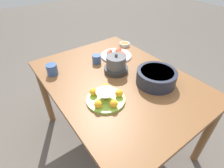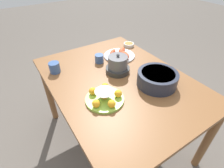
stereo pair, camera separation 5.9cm
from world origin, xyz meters
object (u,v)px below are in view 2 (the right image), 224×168
(dining_table, at_px, (118,88))
(serving_bowl, at_px, (157,78))
(cake_plate, at_px, (105,97))
(sauce_bowl, at_px, (129,45))
(cup_far, at_px, (99,59))
(seafood_platter, at_px, (120,54))
(cup_near, at_px, (55,67))
(warming_pot, at_px, (118,65))

(dining_table, height_order, serving_bowl, serving_bowl)
(cake_plate, xyz_separation_m, serving_bowl, (0.06, 0.40, 0.03))
(sauce_bowl, relative_size, cup_far, 1.39)
(dining_table, relative_size, sauce_bowl, 12.58)
(cake_plate, bearing_deg, serving_bowl, 81.45)
(dining_table, distance_m, seafood_platter, 0.37)
(cake_plate, height_order, seafood_platter, cake_plate)
(serving_bowl, height_order, seafood_platter, serving_bowl)
(dining_table, xyz_separation_m, cup_near, (-0.35, -0.37, 0.13))
(cake_plate, xyz_separation_m, seafood_platter, (-0.43, 0.42, -0.01))
(warming_pot, bearing_deg, sauce_bowl, 132.34)
(sauce_bowl, distance_m, seafood_platter, 0.24)
(seafood_platter, bearing_deg, cake_plate, -44.22)
(cake_plate, distance_m, sauce_bowl, 0.83)
(dining_table, relative_size, warming_pot, 6.86)
(cake_plate, relative_size, cup_far, 3.39)
(dining_table, relative_size, cup_far, 17.47)
(serving_bowl, xyz_separation_m, cup_near, (-0.56, -0.56, -0.01))
(serving_bowl, distance_m, warming_pot, 0.32)
(cup_near, relative_size, cup_far, 1.12)
(sauce_bowl, distance_m, cup_near, 0.78)
(seafood_platter, relative_size, warming_pot, 1.48)
(dining_table, distance_m, cup_far, 0.32)
(cup_near, bearing_deg, cup_far, 81.26)
(sauce_bowl, distance_m, warming_pot, 0.49)
(dining_table, bearing_deg, serving_bowl, 42.09)
(dining_table, bearing_deg, warming_pot, 148.88)
(cake_plate, bearing_deg, warming_pot, 131.79)
(serving_bowl, relative_size, cup_near, 3.39)
(dining_table, relative_size, seafood_platter, 4.64)
(seafood_platter, bearing_deg, dining_table, -36.69)
(warming_pot, bearing_deg, seafood_platter, 141.23)
(sauce_bowl, relative_size, seafood_platter, 0.37)
(serving_bowl, distance_m, sauce_bowl, 0.65)
(serving_bowl, relative_size, warming_pot, 1.49)
(cake_plate, relative_size, cup_near, 3.03)
(seafood_platter, bearing_deg, cup_near, -96.69)
(cup_near, height_order, warming_pot, warming_pot)
(sauce_bowl, bearing_deg, cake_plate, -47.89)
(cup_near, distance_m, warming_pot, 0.50)
(dining_table, relative_size, cake_plate, 5.16)
(cake_plate, xyz_separation_m, sauce_bowl, (-0.56, 0.61, -0.01))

